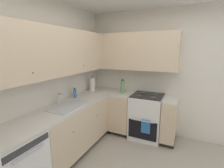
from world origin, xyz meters
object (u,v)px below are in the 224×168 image
object	(u,v)px
oil_bottle	(123,87)
paper_towel_roll	(92,84)
oven_range	(147,116)
soap_bottle	(75,93)

from	to	relation	value
oil_bottle	paper_towel_roll	bearing A→B (deg)	100.61
oven_range	soap_bottle	bearing A→B (deg)	120.98
oven_range	paper_towel_roll	world-z (taller)	paper_towel_roll
paper_towel_roll	oil_bottle	size ratio (longest dim) A/B	1.19
soap_bottle	paper_towel_roll	world-z (taller)	paper_towel_roll
oven_range	oil_bottle	xyz separation A→B (m)	(-0.02, 0.54, 0.57)
soap_bottle	oil_bottle	size ratio (longest dim) A/B	0.66
oven_range	oil_bottle	size ratio (longest dim) A/B	3.54
oven_range	paper_towel_roll	xyz separation A→B (m)	(-0.14, 1.21, 0.58)
oven_range	oil_bottle	world-z (taller)	oil_bottle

